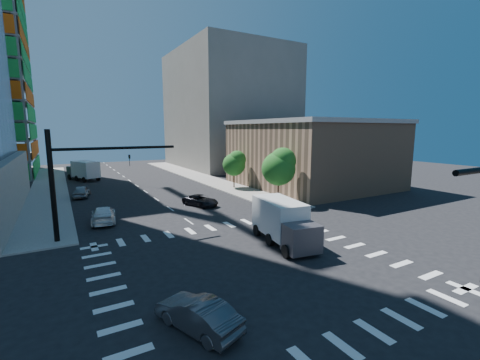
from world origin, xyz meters
TOP-DOWN VIEW (x-y plane):
  - ground at (0.00, 0.00)m, footprint 160.00×160.00m
  - road_markings at (0.00, 0.00)m, footprint 20.00×20.00m
  - sidewalk_ne at (12.50, 40.00)m, footprint 5.00×60.00m
  - sidewalk_nw at (-12.50, 40.00)m, footprint 5.00×60.00m
  - commercial_building at (25.00, 22.00)m, footprint 20.50×22.50m
  - bg_building_ne at (27.00, 55.00)m, footprint 24.00×30.00m
  - signal_mast_nw at (-10.00, 11.50)m, footprint 10.20×0.40m
  - tree_south at (12.63, 13.90)m, footprint 4.16×4.16m
  - tree_north at (12.93, 25.90)m, footprint 3.54×3.52m
  - car_nb_far at (3.64, 17.68)m, footprint 3.81×5.22m
  - car_sb_near at (-7.44, 15.91)m, footprint 2.89×5.64m
  - car_sb_mid at (-8.50, 30.38)m, footprint 2.76×4.99m
  - car_sb_cross at (-5.90, -4.88)m, footprint 3.07×4.78m
  - box_truck_near at (4.37, 2.00)m, footprint 3.79×6.90m
  - box_truck_far at (-7.23, 46.87)m, footprint 5.25×7.23m

SIDE VIEW (x-z plane):
  - ground at x=0.00m, z-range 0.00..0.00m
  - road_markings at x=0.00m, z-range 0.00..0.01m
  - sidewalk_ne at x=12.50m, z-range 0.00..0.15m
  - sidewalk_nw at x=-12.50m, z-range 0.00..0.15m
  - car_nb_far at x=3.64m, z-range 0.00..1.32m
  - car_sb_cross at x=-5.90m, z-range 0.00..1.49m
  - car_sb_near at x=-7.44m, z-range 0.00..1.56m
  - car_sb_mid at x=-8.50m, z-range 0.00..1.61m
  - box_truck_near at x=4.37m, z-range -0.20..3.23m
  - box_truck_far at x=-7.23m, z-range -0.20..3.29m
  - tree_north at x=12.93m, z-range 1.10..6.88m
  - tree_south at x=12.63m, z-range 1.27..8.10m
  - commercial_building at x=25.00m, z-range 0.01..10.61m
  - signal_mast_nw at x=-10.00m, z-range 0.99..9.99m
  - bg_building_ne at x=27.00m, z-range 0.00..28.00m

